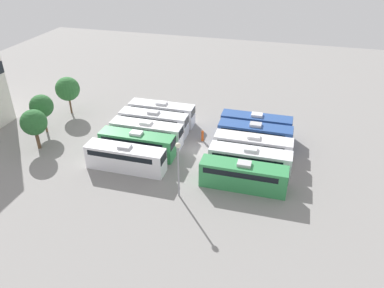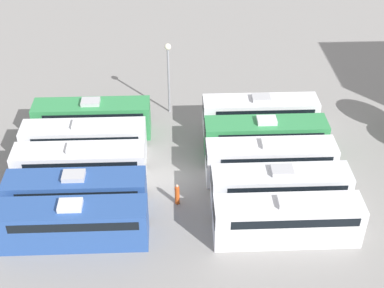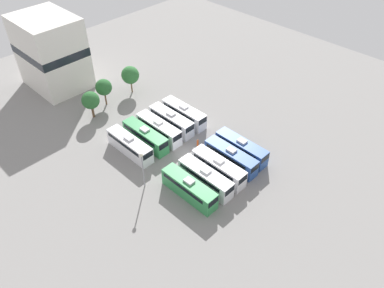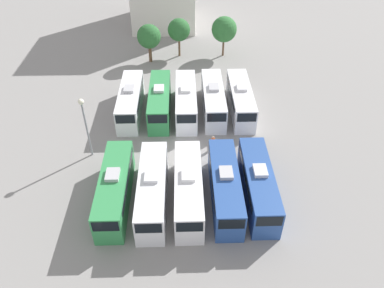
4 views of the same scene
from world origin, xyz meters
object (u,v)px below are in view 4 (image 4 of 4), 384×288
object	(u,v)px
bus_5	(130,100)
bus_4	(258,183)
bus_8	(213,99)
tree_2	(224,29)
light_pole	(84,118)
bus_0	(115,187)
bus_9	(241,99)
bus_7	(186,100)
bus_2	(188,188)
tree_0	(149,37)
bus_6	(160,100)
bus_3	(225,185)
tree_1	(179,30)
worker_person	(213,143)
bus_1	(153,189)

from	to	relation	value
bus_5	bus_4	bearing A→B (deg)	-47.82
bus_8	tree_2	xyz separation A→B (m)	(2.70, 15.68, 2.52)
bus_4	light_pole	bearing A→B (deg)	158.59
bus_0	bus_9	world-z (taller)	same
light_pole	bus_5	bearing A→B (deg)	66.81
bus_5	light_pole	bearing A→B (deg)	-113.19
bus_7	bus_2	bearing A→B (deg)	-89.96
bus_7	tree_0	bearing A→B (deg)	110.46
bus_6	light_pole	xyz separation A→B (m)	(-7.09, -8.09, 3.11)
bus_7	light_pole	xyz separation A→B (m)	(-10.33, -8.01, 3.11)
bus_3	tree_1	xyz separation A→B (m)	(-4.23, 30.77, 2.48)
bus_0	light_pole	bearing A→B (deg)	117.71
bus_8	bus_9	size ratio (longest dim) A/B	1.00
bus_0	bus_5	xyz separation A→B (m)	(-0.07, 14.94, 0.00)
bus_0	bus_7	size ratio (longest dim) A/B	1.00
tree_0	bus_7	bearing A→B (deg)	-69.54
worker_person	tree_0	world-z (taller)	tree_0
bus_9	tree_0	bearing A→B (deg)	130.69
bus_7	bus_5	bearing A→B (deg)	178.78
bus_1	tree_0	size ratio (longest dim) A/B	1.76
bus_7	worker_person	bearing A→B (deg)	-69.18
bus_1	bus_4	xyz separation A→B (m)	(9.84, 0.44, 0.00)
tree_0	tree_2	world-z (taller)	tree_2
bus_2	bus_5	xyz separation A→B (m)	(-6.85, 15.16, 0.00)
bus_2	tree_0	size ratio (longest dim) A/B	1.76
light_pole	tree_0	xyz separation A→B (m)	(5.07, 22.12, -0.87)
worker_person	light_pole	world-z (taller)	light_pole
worker_person	tree_0	bearing A→B (deg)	110.58
bus_2	tree_2	bearing A→B (deg)	78.86
bus_6	bus_8	bearing A→B (deg)	0.89
bus_0	bus_5	size ratio (longest dim) A/B	1.00
bus_9	light_pole	world-z (taller)	light_pole
bus_4	tree_1	distance (m)	31.53
bus_2	tree_2	xyz separation A→B (m)	(6.08, 30.89, 2.52)
bus_7	tree_1	xyz separation A→B (m)	(-0.80, 15.94, 2.48)
bus_5	bus_2	bearing A→B (deg)	-65.69
bus_1	tree_1	size ratio (longest dim) A/B	1.71
bus_4	bus_9	size ratio (longest dim) A/B	1.00
bus_7	bus_9	bearing A→B (deg)	0.91
bus_3	tree_1	bearing A→B (deg)	97.83
bus_8	tree_1	size ratio (longest dim) A/B	1.71
bus_4	tree_2	world-z (taller)	tree_2
bus_7	tree_2	size ratio (longest dim) A/B	1.64
bus_8	tree_0	world-z (taller)	tree_0
bus_4	bus_5	world-z (taller)	same
tree_2	bus_3	bearing A→B (deg)	-94.97
bus_1	bus_2	bearing A→B (deg)	0.85
bus_9	worker_person	world-z (taller)	bus_9
bus_4	bus_7	xyz separation A→B (m)	(-6.55, 14.63, 0.00)
bus_5	bus_3	bearing A→B (deg)	-55.58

